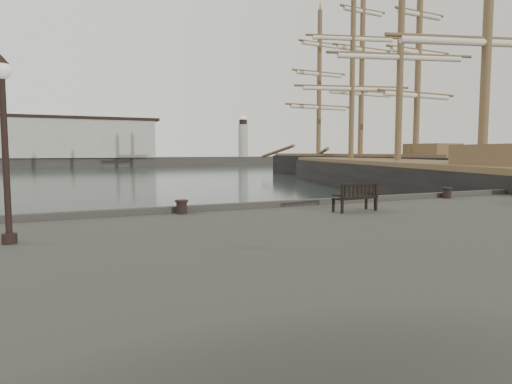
# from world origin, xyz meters

# --- Properties ---
(ground) EXTENTS (400.00, 400.00, 0.00)m
(ground) POSITION_xyz_m (0.00, 0.00, 0.00)
(ground) COLOR black
(ground) RESTS_ON ground
(breakwater) EXTENTS (140.00, 9.50, 12.20)m
(breakwater) POSITION_xyz_m (-4.56, 92.00, 4.30)
(breakwater) COLOR #383530
(breakwater) RESTS_ON ground
(bench) EXTENTS (1.48, 0.63, 0.83)m
(bench) POSITION_xyz_m (1.01, -2.18, 1.82)
(bench) COLOR black
(bench) RESTS_ON quay
(bollard_left) EXTENTS (0.50, 0.50, 0.40)m
(bollard_left) POSITION_xyz_m (-3.86, -0.50, 1.76)
(bollard_left) COLOR black
(bollard_left) RESTS_ON quay
(bollard_right) EXTENTS (0.48, 0.48, 0.42)m
(bollard_right) POSITION_xyz_m (6.57, -0.54, 1.77)
(bollard_right) COLOR black
(bollard_right) RESTS_ON quay
(lamp_post) EXTENTS (0.36, 0.36, 3.62)m
(lamp_post) POSITION_xyz_m (-8.08, -3.26, 3.88)
(lamp_post) COLOR black
(lamp_post) RESTS_ON quay
(tall_ship_main) EXTENTS (18.33, 39.39, 29.08)m
(tall_ship_main) POSITION_xyz_m (19.04, 15.96, 0.74)
(tall_ship_main) COLOR black
(tall_ship_main) RESTS_ON ground
(tall_ship_far) EXTENTS (8.27, 32.20, 27.37)m
(tall_ship_far) POSITION_xyz_m (28.40, 32.96, 0.89)
(tall_ship_far) COLOR black
(tall_ship_far) RESTS_ON ground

